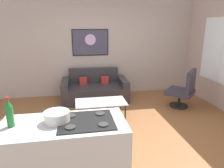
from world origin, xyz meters
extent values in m
cube|color=brown|center=(0.00, 0.00, -0.02)|extent=(6.40, 6.40, 0.04)
cube|color=#B39F96|center=(0.00, 2.42, 1.40)|extent=(6.40, 0.05, 2.80)
cube|color=#2E2A2F|center=(-0.29, 1.86, 0.20)|extent=(1.36, 0.91, 0.40)
cube|color=#2E2A2F|center=(-0.28, 2.22, 0.60)|extent=(1.34, 0.19, 0.40)
cube|color=#2E2A2F|center=(-1.05, 1.87, 0.28)|extent=(0.20, 0.89, 0.56)
cube|color=#2E2A2F|center=(0.47, 1.84, 0.28)|extent=(0.20, 0.89, 0.56)
cube|color=#B02A25|center=(-0.58, 2.02, 0.50)|extent=(0.22, 0.14, 0.20)
cube|color=#B02A25|center=(0.01, 2.01, 0.50)|extent=(0.22, 0.14, 0.20)
cube|color=silver|center=(-0.27, 0.69, 0.38)|extent=(1.05, 0.57, 0.02)
cylinder|color=#232326|center=(-0.75, 0.45, 0.18)|extent=(0.03, 0.03, 0.37)
cylinder|color=#232326|center=(0.20, 0.45, 0.18)|extent=(0.03, 0.03, 0.37)
cylinder|color=#232326|center=(-0.75, 0.93, 0.18)|extent=(0.03, 0.03, 0.37)
cylinder|color=#232326|center=(0.20, 0.93, 0.18)|extent=(0.03, 0.03, 0.37)
cylinder|color=black|center=(1.70, 1.04, 0.02)|extent=(0.43, 0.43, 0.04)
cylinder|color=black|center=(1.70, 1.04, 0.21)|extent=(0.06, 0.06, 0.34)
cube|color=#2D2936|center=(1.70, 1.04, 0.37)|extent=(0.85, 0.85, 0.10)
cube|color=#2D2936|center=(1.87, 0.88, 0.68)|extent=(0.48, 0.50, 0.52)
cube|color=silver|center=(-0.91, -1.24, 0.45)|extent=(1.36, 0.66, 0.91)
cube|color=black|center=(-0.67, -1.24, 0.91)|extent=(0.60, 0.52, 0.01)
cylinder|color=#2D2D2D|center=(-0.84, -1.38, 0.93)|extent=(0.11, 0.11, 0.01)
cylinder|color=#2D2D2D|center=(-0.50, -1.38, 0.93)|extent=(0.11, 0.11, 0.01)
cylinder|color=#2D2D2D|center=(-0.84, -1.10, 0.93)|extent=(0.11, 0.11, 0.01)
cylinder|color=#2D2D2D|center=(-0.50, -1.10, 0.93)|extent=(0.11, 0.11, 0.01)
cylinder|color=#1E6F2C|center=(-1.45, -1.22, 1.02)|extent=(0.07, 0.07, 0.23)
cone|color=#1E6F2C|center=(-1.45, -1.22, 1.17)|extent=(0.07, 0.07, 0.07)
cylinder|color=red|center=(-1.45, -1.22, 1.22)|extent=(0.03, 0.03, 0.03)
cylinder|color=silver|center=(-0.98, -1.19, 0.91)|extent=(0.15, 0.15, 0.01)
cylinder|color=silver|center=(-0.98, -1.19, 0.97)|extent=(0.28, 0.28, 0.12)
cube|color=black|center=(-0.33, 2.39, 1.48)|extent=(0.99, 0.01, 0.71)
cube|color=#433F53|center=(-0.33, 2.38, 1.48)|extent=(0.94, 0.02, 0.66)
cylinder|color=#CCA6D2|center=(-0.33, 2.37, 1.56)|extent=(0.29, 0.01, 0.29)
cube|color=silver|center=(2.59, 0.90, 1.36)|extent=(0.02, 1.48, 1.52)
cube|color=white|center=(2.58, 0.90, 1.36)|extent=(0.01, 1.40, 1.44)
cube|color=silver|center=(2.58, 0.90, 1.36)|extent=(0.01, 0.04, 1.44)
camera|label=1|loc=(-0.75, -3.31, 1.92)|focal=32.84mm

